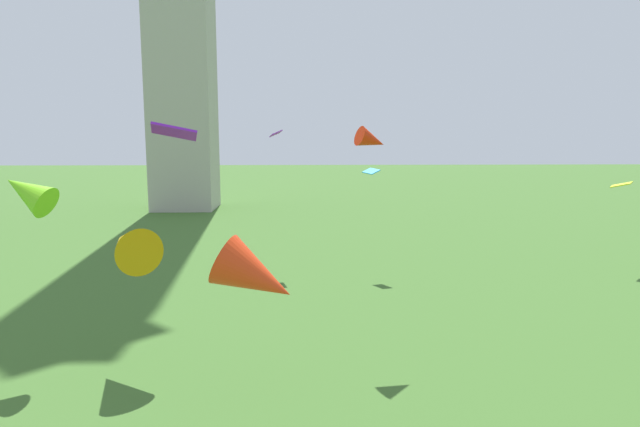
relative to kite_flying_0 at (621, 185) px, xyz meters
The scene contains 8 objects.
kite_flying_0 is the anchor object (origin of this frame).
kite_flying_1 13.46m from the kite_flying_0, behind, with size 0.93×1.01×0.30m.
kite_flying_2 25.37m from the kite_flying_0, 153.05° to the right, with size 2.49×2.67×1.64m.
kite_flying_3 24.83m from the kite_flying_0, 146.32° to the right, with size 1.38×1.02×0.55m.
kite_flying_4 18.77m from the kite_flying_0, behind, with size 0.78×1.03×0.43m.
kite_flying_7 23.42m from the kite_flying_0, 141.30° to the right, with size 2.78×2.02×2.23m.
kite_flying_8 17.65m from the kite_flying_0, 146.71° to the right, with size 1.36×1.08×1.00m.
kite_flying_9 28.19m from the kite_flying_0, 156.35° to the right, with size 2.08×1.50×1.69m.
Camera 1 is at (-1.92, -0.47, 7.50)m, focal length 31.29 mm.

